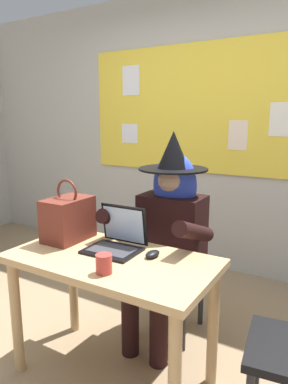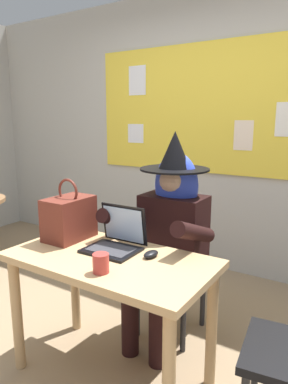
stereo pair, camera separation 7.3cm
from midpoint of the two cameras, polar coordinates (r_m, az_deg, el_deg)
ground_plane at (r=2.39m, az=-9.13°, el=-26.05°), size 24.00×24.00×0.00m
wall_back_bulletin at (r=3.48m, az=11.09°, el=9.53°), size 5.82×1.99×2.64m
desk_main at (r=1.99m, az=-4.47°, el=-13.53°), size 1.13×0.60×0.73m
chair_at_desk at (r=2.52m, az=6.14°, el=-10.72°), size 0.44×0.44×0.90m
person_costumed at (r=2.32m, az=5.01°, el=-5.38°), size 0.60×0.69×1.39m
laptop at (r=2.03m, az=-3.48°, el=-7.72°), size 0.30×0.27×0.24m
computer_mouse at (r=1.92m, az=2.24°, el=-10.01°), size 0.07×0.11×0.03m
handbag at (r=2.21m, az=-11.10°, el=-4.10°), size 0.20×0.30×0.38m
coffee_mug at (r=1.74m, az=-5.78°, el=-11.40°), size 0.08×0.08×0.09m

